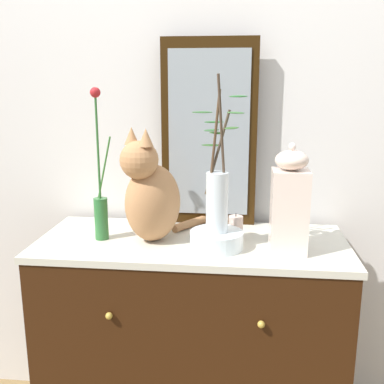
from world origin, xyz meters
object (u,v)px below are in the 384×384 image
object	(u,v)px
sideboard	(192,344)
bowl_porcelain	(217,240)
jar_lidded_porcelain	(289,203)
candle_pillar	(236,227)
vase_glass_clear	(217,192)
cat_sitting	(151,195)
vase_slim_green	(101,202)
mirror_leaning	(209,134)

from	to	relation	value
sideboard	bowl_porcelain	distance (m)	0.47
jar_lidded_porcelain	candle_pillar	distance (m)	0.25
sideboard	jar_lidded_porcelain	size ratio (longest dim) A/B	3.03
vase_glass_clear	jar_lidded_porcelain	world-z (taller)	vase_glass_clear
cat_sitting	bowl_porcelain	xyz separation A→B (m)	(0.24, -0.05, -0.14)
vase_slim_green	candle_pillar	bearing A→B (deg)	7.03
cat_sitting	candle_pillar	world-z (taller)	cat_sitting
bowl_porcelain	jar_lidded_porcelain	world-z (taller)	jar_lidded_porcelain
bowl_porcelain	vase_slim_green	bearing A→B (deg)	173.22
sideboard	jar_lidded_porcelain	bearing A→B (deg)	-13.25
sideboard	jar_lidded_porcelain	xyz separation A→B (m)	(0.33, -0.08, 0.59)
mirror_leaning	bowl_porcelain	distance (m)	0.44
cat_sitting	bowl_porcelain	size ratio (longest dim) A/B	2.23
mirror_leaning	candle_pillar	distance (m)	0.39
sideboard	jar_lidded_porcelain	distance (m)	0.69
bowl_porcelain	mirror_leaning	bearing A→B (deg)	99.96
cat_sitting	vase_glass_clear	size ratio (longest dim) A/B	0.78
vase_glass_clear	jar_lidded_porcelain	size ratio (longest dim) A/B	1.42
sideboard	bowl_porcelain	world-z (taller)	bowl_porcelain
cat_sitting	sideboard	bearing A→B (deg)	8.31
mirror_leaning	vase_slim_green	bearing A→B (deg)	-147.39
sideboard	vase_slim_green	size ratio (longest dim) A/B	2.06
jar_lidded_porcelain	bowl_porcelain	bearing A→B (deg)	178.69
sideboard	candle_pillar	xyz separation A→B (m)	(0.16, 0.04, 0.47)
vase_glass_clear	jar_lidded_porcelain	bearing A→B (deg)	-1.92
mirror_leaning	candle_pillar	xyz separation A→B (m)	(0.11, -0.18, -0.32)
candle_pillar	mirror_leaning	bearing A→B (deg)	122.66
sideboard	cat_sitting	world-z (taller)	cat_sitting
vase_glass_clear	mirror_leaning	bearing A→B (deg)	100.13
vase_slim_green	vase_glass_clear	size ratio (longest dim) A/B	1.03
sideboard	jar_lidded_porcelain	world-z (taller)	jar_lidded_porcelain
cat_sitting	bowl_porcelain	world-z (taller)	cat_sitting
vase_slim_green	jar_lidded_porcelain	distance (m)	0.67
jar_lidded_porcelain	candle_pillar	xyz separation A→B (m)	(-0.18, 0.12, -0.13)
sideboard	vase_glass_clear	world-z (taller)	vase_glass_clear
sideboard	vase_slim_green	world-z (taller)	vase_slim_green
vase_slim_green	bowl_porcelain	xyz separation A→B (m)	(0.42, -0.05, -0.11)
mirror_leaning	vase_slim_green	size ratio (longest dim) A/B	1.34
mirror_leaning	vase_slim_green	distance (m)	0.50
mirror_leaning	cat_sitting	bearing A→B (deg)	-128.39
candle_pillar	sideboard	bearing A→B (deg)	-166.73
sideboard	bowl_porcelain	bearing A→B (deg)	-38.04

